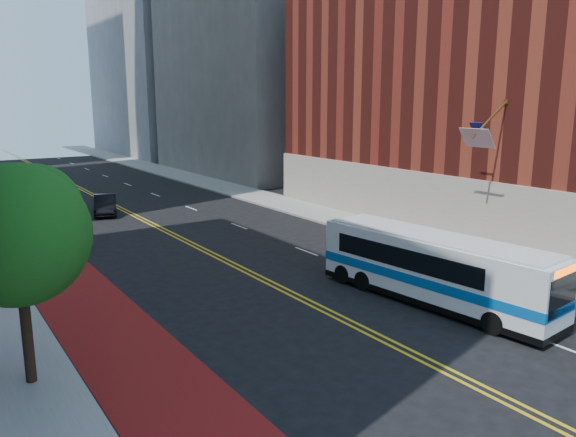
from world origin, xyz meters
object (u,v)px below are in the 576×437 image
at_px(transit_bus, 432,267).
at_px(car_a, 60,235).
at_px(street_tree, 18,229).
at_px(car_c, 51,198).
at_px(car_b, 105,205).

xyz_separation_m(transit_bus, car_a, (-11.14, 18.82, -0.83)).
distance_m(street_tree, transit_bus, 16.09).
distance_m(street_tree, car_c, 32.03).
bearing_deg(street_tree, car_c, 77.73).
bearing_deg(car_c, car_b, -41.91).
distance_m(street_tree, car_a, 18.07).
distance_m(transit_bus, car_a, 21.88).
relative_size(transit_bus, car_c, 2.31).
bearing_deg(car_a, street_tree, -123.33).
height_order(car_a, car_c, car_a).
relative_size(street_tree, transit_bus, 0.60).
bearing_deg(transit_bus, car_c, 99.15).
height_order(car_a, car_b, car_b).
relative_size(car_a, car_c, 0.90).
bearing_deg(car_b, street_tree, -94.12).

